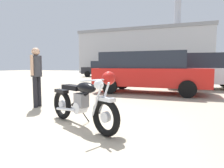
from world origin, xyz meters
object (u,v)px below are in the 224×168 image
Objects in this scene: red_hatchback_near at (147,71)px; white_estate_far at (102,69)px; vintage_motorcycle at (83,101)px; pale_sedan_back at (204,71)px; blue_hatchback_right at (138,69)px; bystander at (36,71)px; dark_sedan_left at (168,70)px.

white_estate_far is (-6.46, 10.71, -0.10)m from red_hatchback_near.
vintage_motorcycle is 0.47× the size of pale_sedan_back.
blue_hatchback_right is (-2.17, 15.69, 0.34)m from vintage_motorcycle.
pale_sedan_back is at bearing 45.33° from red_hatchback_near.
blue_hatchback_right is at bearing 84.12° from bystander.
pale_sedan_back reaches higher than dark_sedan_left.
blue_hatchback_right is (3.89, -0.12, 0.00)m from white_estate_far.
white_estate_far is (-3.99, 14.65, -0.18)m from bystander.
white_estate_far is (-8.94, 8.26, -0.08)m from pale_sedan_back.
red_hatchback_near is at bearing 51.70° from bystander.
dark_sedan_left is 4.10m from blue_hatchback_right.
blue_hatchback_right is (-5.05, 8.14, -0.08)m from pale_sedan_back.
pale_sedan_back is at bearing -56.30° from blue_hatchback_right.
pale_sedan_back is (4.95, 6.39, -0.10)m from bystander.
bystander is 14.53m from blue_hatchback_right.
vintage_motorcycle is at bearing 81.43° from dark_sedan_left.
blue_hatchback_right is (-2.57, 10.58, -0.10)m from red_hatchback_near.
blue_hatchback_right is at bearing 114.61° from pale_sedan_back.
dark_sedan_left is (0.80, 12.86, 0.34)m from vintage_motorcycle.
red_hatchback_near reaches higher than blue_hatchback_right.
pale_sedan_back is at bearing 138.17° from white_estate_far.
blue_hatchback_right is at bearing 104.42° from red_hatchback_near.
pale_sedan_back is 0.94× the size of dark_sedan_left.
blue_hatchback_right is at bearing 125.42° from vintage_motorcycle.
blue_hatchback_right reaches higher than vintage_motorcycle.
dark_sedan_left is (0.40, 7.75, -0.10)m from red_hatchback_near.
dark_sedan_left is at bearing 104.18° from pale_sedan_back.
red_hatchback_near reaches higher than white_estate_far.
red_hatchback_near reaches higher than dark_sedan_left.
red_hatchback_near is at bearing 122.01° from white_estate_far.
dark_sedan_left is 7.47m from white_estate_far.
dark_sedan_left is (-2.08, 5.31, -0.08)m from pale_sedan_back.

